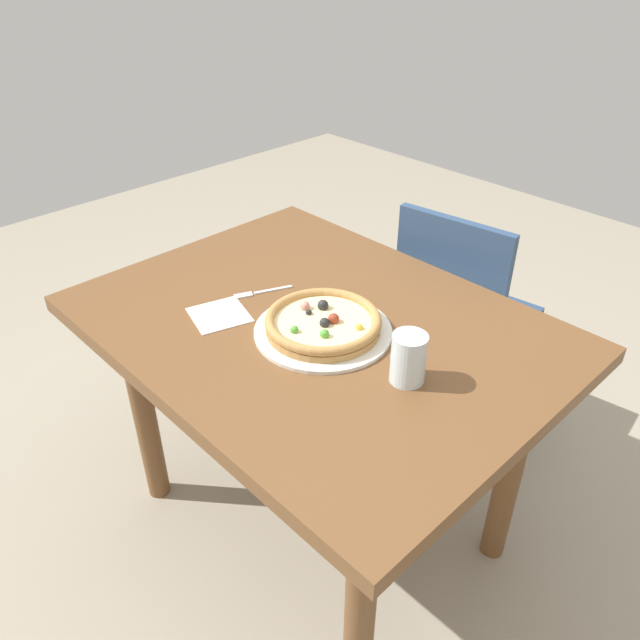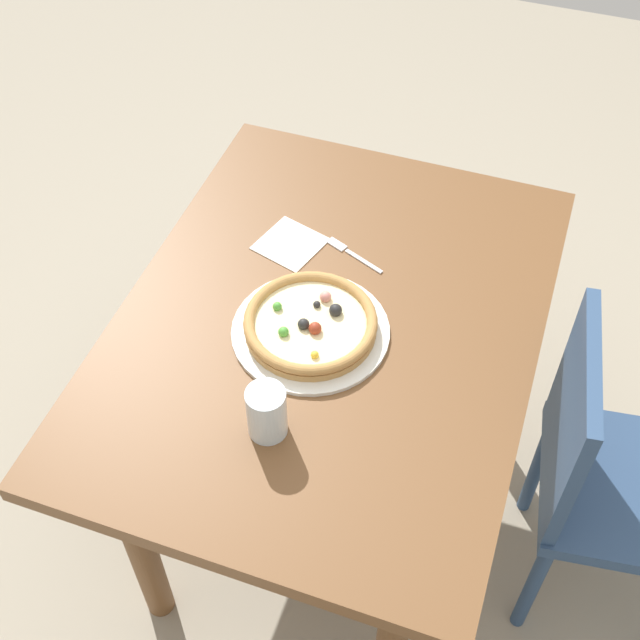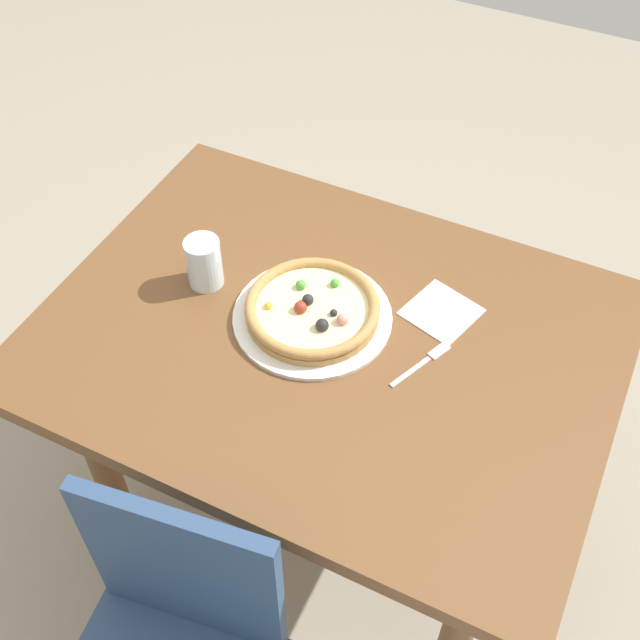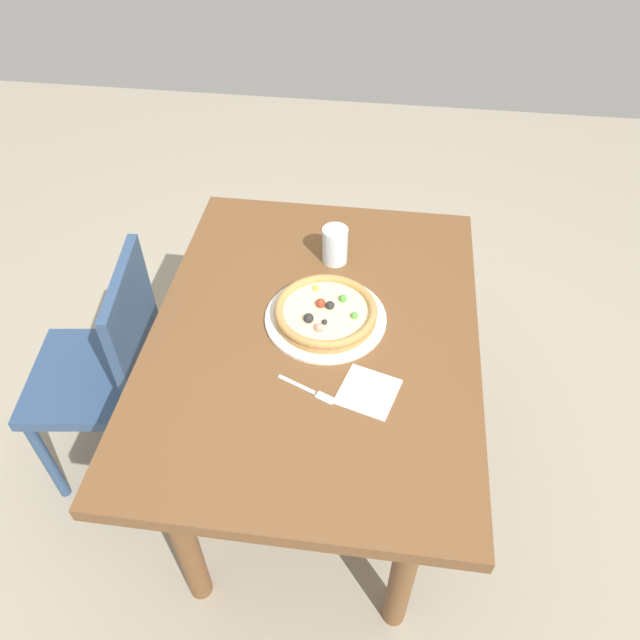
# 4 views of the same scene
# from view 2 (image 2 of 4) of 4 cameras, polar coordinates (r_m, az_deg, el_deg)

# --- Properties ---
(ground_plane) EXTENTS (6.00, 6.00, 0.00)m
(ground_plane) POSITION_cam_2_polar(r_m,az_deg,el_deg) (2.48, 0.48, -11.65)
(ground_plane) COLOR #9E937F
(dining_table) EXTENTS (1.21, 0.91, 0.77)m
(dining_table) POSITION_cam_2_polar(r_m,az_deg,el_deg) (1.94, 0.61, -2.09)
(dining_table) COLOR brown
(dining_table) RESTS_ON ground
(chair_near) EXTENTS (0.45, 0.45, 0.89)m
(chair_near) POSITION_cam_2_polar(r_m,az_deg,el_deg) (2.05, 18.79, -9.91)
(chair_near) COLOR navy
(chair_near) RESTS_ON ground
(plate) EXTENTS (0.35, 0.35, 0.01)m
(plate) POSITION_cam_2_polar(r_m,az_deg,el_deg) (1.82, -0.64, -0.76)
(plate) COLOR silver
(plate) RESTS_ON dining_table
(pizza) EXTENTS (0.29, 0.29, 0.05)m
(pizza) POSITION_cam_2_polar(r_m,az_deg,el_deg) (1.81, -0.64, -0.23)
(pizza) COLOR #B78447
(pizza) RESTS_ON plate
(fork) EXTENTS (0.08, 0.16, 0.00)m
(fork) POSITION_cam_2_polar(r_m,az_deg,el_deg) (2.00, 2.06, 4.59)
(fork) COLOR silver
(fork) RESTS_ON dining_table
(drinking_glass) EXTENTS (0.08, 0.08, 0.12)m
(drinking_glass) POSITION_cam_2_polar(r_m,az_deg,el_deg) (1.63, -3.65, -6.27)
(drinking_glass) COLOR silver
(drinking_glass) RESTS_ON dining_table
(napkin) EXTENTS (0.17, 0.17, 0.00)m
(napkin) POSITION_cam_2_polar(r_m,az_deg,el_deg) (2.02, -2.04, 5.20)
(napkin) COLOR white
(napkin) RESTS_ON dining_table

